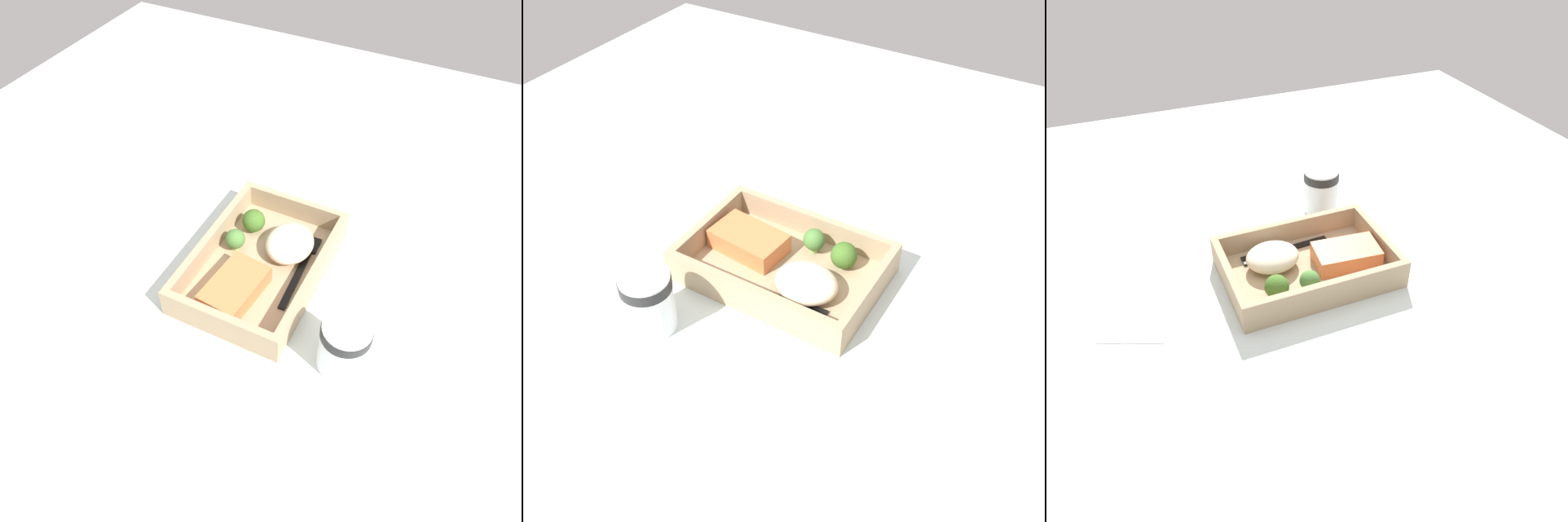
{
  "view_description": "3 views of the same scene",
  "coord_description": "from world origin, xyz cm",
  "views": [
    {
      "loc": [
        -47.59,
        -23.63,
        62.22
      ],
      "look_at": [
        0.0,
        0.0,
        2.7
      ],
      "focal_mm": 35.0,
      "sensor_mm": 36.0,
      "label": 1
    },
    {
      "loc": [
        33.09,
        -55.14,
        61.28
      ],
      "look_at": [
        0.0,
        0.0,
        2.7
      ],
      "focal_mm": 42.0,
      "sensor_mm": 36.0,
      "label": 2
    },
    {
      "loc": [
        25.12,
        60.94,
        55.35
      ],
      "look_at": [
        0.0,
        0.0,
        2.7
      ],
      "focal_mm": 35.0,
      "sensor_mm": 36.0,
      "label": 3
    }
  ],
  "objects": [
    {
      "name": "tray_rim",
      "position": [
        0.0,
        0.0,
        3.16
      ],
      "size": [
        27.86,
        18.94,
        3.92
      ],
      "color": "tan",
      "rests_on": "takeout_tray"
    },
    {
      "name": "fork",
      "position": [
        2.86,
        -5.87,
        1.42
      ],
      "size": [
        15.87,
        2.57,
        0.44
      ],
      "color": "black",
      "rests_on": "takeout_tray"
    },
    {
      "name": "paper_cup",
      "position": [
        -10.06,
        -17.28,
        4.93
      ],
      "size": [
        6.81,
        6.81,
        8.82
      ],
      "color": "white",
      "rests_on": "ground_plane"
    },
    {
      "name": "takeout_tray",
      "position": [
        0.0,
        0.0,
        0.6
      ],
      "size": [
        27.86,
        18.94,
        1.2
      ],
      "primitive_type": "cube",
      "color": "tan",
      "rests_on": "ground_plane"
    },
    {
      "name": "broccoli_floret_1",
      "position": [
        7.08,
        4.84,
        3.27
      ],
      "size": [
        3.89,
        3.89,
        4.07
      ],
      "color": "#7BA157",
      "rests_on": "takeout_tray"
    },
    {
      "name": "salmon_fillet",
      "position": [
        -6.69,
        1.05,
        2.75
      ],
      "size": [
        11.37,
        7.65,
        3.11
      ],
      "primitive_type": "cube",
      "rotation": [
        0.0,
        0.0,
        -0.1
      ],
      "color": "#E07440",
      "rests_on": "takeout_tray"
    },
    {
      "name": "ground_plane",
      "position": [
        0.0,
        0.0,
        -1.0
      ],
      "size": [
        160.0,
        160.0,
        2.0
      ],
      "primitive_type": "cube",
      "color": "silver"
    },
    {
      "name": "broccoli_floret_2",
      "position": [
        1.84,
        5.54,
        3.38
      ],
      "size": [
        3.27,
        3.27,
        3.91
      ],
      "color": "#7FA156",
      "rests_on": "takeout_tray"
    },
    {
      "name": "receipt_slip",
      "position": [
        27.48,
        -0.9,
        0.12
      ],
      "size": [
        13.92,
        15.29,
        0.24
      ],
      "primitive_type": "cube",
      "rotation": [
        0.0,
        0.0,
        -0.39
      ],
      "color": "white",
      "rests_on": "ground_plane"
    },
    {
      "name": "mashed_potatoes",
      "position": [
        5.15,
        -2.67,
        3.12
      ],
      "size": [
        8.98,
        7.59,
        3.84
      ],
      "primitive_type": "ellipsoid",
      "color": "beige",
      "rests_on": "takeout_tray"
    }
  ]
}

